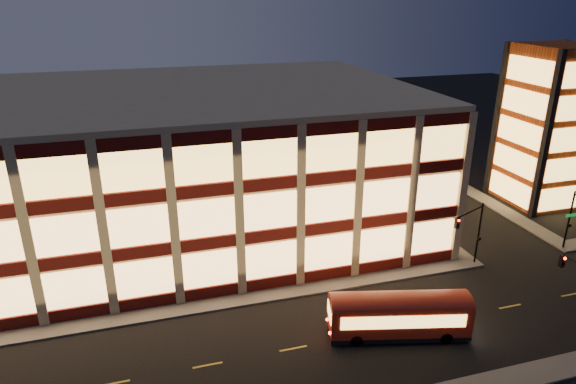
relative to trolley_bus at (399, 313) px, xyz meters
name	(u,v)px	position (x,y,z in m)	size (l,w,h in m)	color
ground	(222,310)	(-11.71, 6.67, -1.87)	(200.00, 200.00, 0.00)	black
sidewalk_office_south	(182,309)	(-14.71, 7.67, -1.80)	(54.00, 2.00, 0.15)	#514F4C
sidewalk_office_east	(388,199)	(11.29, 23.67, -1.80)	(2.00, 30.00, 0.15)	#514F4C
sidewalk_tower_west	(468,190)	(22.29, 23.67, -1.80)	(2.00, 30.00, 0.15)	#514F4C
office_building	(162,161)	(-14.62, 23.59, 5.37)	(50.45, 30.45, 14.50)	tan
stair_tower	(550,126)	(28.24, 18.63, 7.12)	(8.60, 8.60, 18.00)	#8C3814
traffic_signal_far	(471,227)	(10.50, 6.91, 2.24)	(3.79, 1.87, 6.00)	black
trolley_bus	(399,313)	(0.00, 0.00, 0.00)	(10.29, 4.88, 3.38)	#971608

